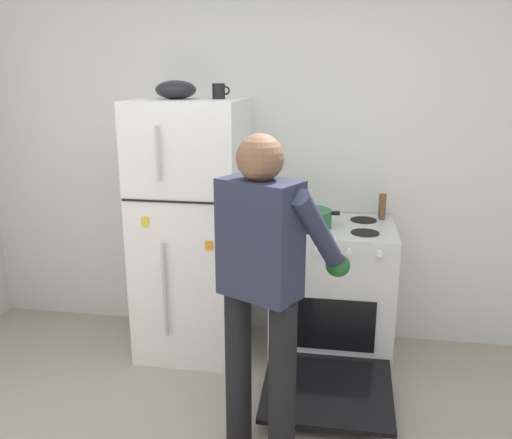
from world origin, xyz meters
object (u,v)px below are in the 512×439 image
object	(u,v)px
refrigerator	(193,229)
coffee_mug	(219,91)
red_pot	(309,218)
person_cook	(264,274)
pepper_mill	(382,206)
mixing_bowl	(176,90)
stove_range	(332,295)

from	to	relation	value
refrigerator	coffee_mug	size ratio (longest dim) A/B	15.05
red_pot	coffee_mug	xyz separation A→B (m)	(-0.59, 0.10, 0.76)
coffee_mug	red_pot	bearing A→B (deg)	-9.68
refrigerator	coffee_mug	distance (m)	0.91
person_cook	pepper_mill	distance (m)	1.34
pepper_mill	coffee_mug	bearing A→B (deg)	-171.84
person_cook	mixing_bowl	xyz separation A→B (m)	(-0.71, 1.00, 0.79)
refrigerator	mixing_bowl	xyz separation A→B (m)	(-0.08, 0.00, 0.90)
person_cook	mixing_bowl	distance (m)	1.45
coffee_mug	refrigerator	bearing A→B (deg)	-164.60
person_cook	coffee_mug	bearing A→B (deg)	112.91
refrigerator	coffee_mug	bearing A→B (deg)	15.40
pepper_mill	mixing_bowl	xyz separation A→B (m)	(-1.31, -0.20, 0.74)
mixing_bowl	refrigerator	bearing A→B (deg)	-0.21
stove_range	person_cook	bearing A→B (deg)	-107.21
person_cook	pepper_mill	xyz separation A→B (m)	(0.60, 1.20, 0.05)
red_pot	mixing_bowl	size ratio (longest dim) A/B	1.49
stove_range	red_pot	size ratio (longest dim) A/B	3.23
stove_range	mixing_bowl	distance (m)	1.64
mixing_bowl	pepper_mill	bearing A→B (deg)	8.69
coffee_mug	mixing_bowl	distance (m)	0.27
stove_range	mixing_bowl	xyz separation A→B (m)	(-1.01, 0.02, 1.29)
refrigerator	person_cook	distance (m)	1.18
stove_range	person_cook	xyz separation A→B (m)	(-0.30, -0.98, 0.51)
coffee_mug	pepper_mill	distance (m)	1.29
stove_range	coffee_mug	bearing A→B (deg)	174.80
person_cook	mixing_bowl	world-z (taller)	mixing_bowl
refrigerator	pepper_mill	xyz separation A→B (m)	(1.23, 0.20, 0.16)
refrigerator	red_pot	bearing A→B (deg)	-3.70
red_pot	pepper_mill	world-z (taller)	pepper_mill
person_cook	pepper_mill	world-z (taller)	person_cook
stove_range	coffee_mug	xyz separation A→B (m)	(-0.75, 0.07, 1.29)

